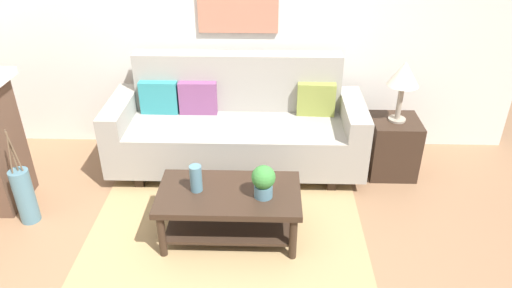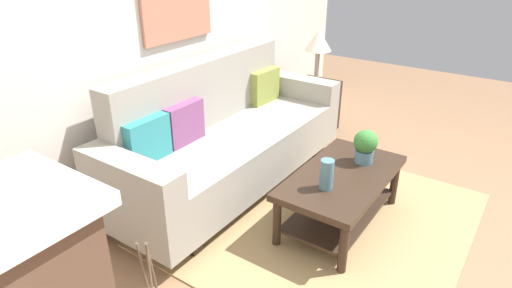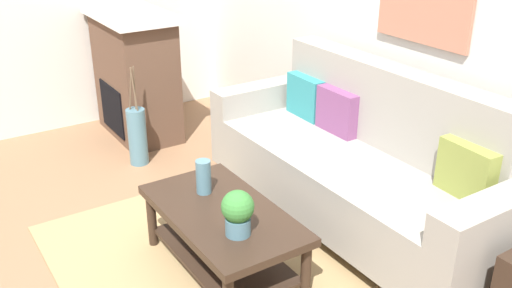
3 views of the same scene
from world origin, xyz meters
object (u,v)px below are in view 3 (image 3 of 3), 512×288
object	(u,v)px
couch	(358,166)
tabletop_vase	(204,177)
throw_pillow_teal	(306,97)
throw_pillow_plum	(338,111)
fireplace	(135,74)
potted_plant_tabletop	(238,212)
floor_vase	(137,137)
throw_pillow_olive	(467,171)
coffee_table	(223,227)

from	to	relation	value
couch	tabletop_vase	bearing A→B (deg)	-103.04
throw_pillow_teal	throw_pillow_plum	xyz separation A→B (m)	(0.38, 0.00, 0.00)
fireplace	tabletop_vase	bearing A→B (deg)	-10.87
tabletop_vase	potted_plant_tabletop	xyz separation A→B (m)	(0.51, -0.07, 0.03)
couch	fireplace	distance (m)	2.40
couch	fireplace	xyz separation A→B (m)	(-2.30, -0.66, 0.15)
throw_pillow_plum	fireplace	distance (m)	2.08
throw_pillow_teal	floor_vase	size ratio (longest dim) A/B	0.74
potted_plant_tabletop	couch	bearing A→B (deg)	103.58
fireplace	floor_vase	world-z (taller)	fireplace
throw_pillow_teal	fireplace	world-z (taller)	fireplace
tabletop_vase	floor_vase	size ratio (longest dim) A/B	0.44
fireplace	floor_vase	bearing A→B (deg)	-23.13
throw_pillow_olive	fireplace	size ratio (longest dim) A/B	0.31
throw_pillow_teal	potted_plant_tabletop	size ratio (longest dim) A/B	1.37
fireplace	floor_vase	distance (m)	0.74
floor_vase	throw_pillow_plum	bearing A→B (deg)	38.37
couch	tabletop_vase	world-z (taller)	couch
potted_plant_tabletop	coffee_table	bearing A→B (deg)	168.78
coffee_table	throw_pillow_plum	bearing A→B (deg)	107.79
couch	potted_plant_tabletop	bearing A→B (deg)	-76.42
couch	throw_pillow_olive	world-z (taller)	couch
throw_pillow_teal	couch	bearing A→B (deg)	-9.41
coffee_table	fireplace	size ratio (longest dim) A/B	0.95
throw_pillow_plum	throw_pillow_olive	world-z (taller)	same
throw_pillow_plum	coffee_table	world-z (taller)	throw_pillow_plum
throw_pillow_plum	throw_pillow_olive	distance (m)	1.13
tabletop_vase	fireplace	xyz separation A→B (m)	(-2.06, 0.39, 0.05)
tabletop_vase	potted_plant_tabletop	distance (m)	0.52
potted_plant_tabletop	fireplace	size ratio (longest dim) A/B	0.23
throw_pillow_teal	throw_pillow_olive	world-z (taller)	same
throw_pillow_olive	floor_vase	distance (m)	2.69
throw_pillow_plum	tabletop_vase	bearing A→B (deg)	-83.56
throw_pillow_olive	potted_plant_tabletop	xyz separation A→B (m)	(-0.48, -1.24, -0.11)
couch	throw_pillow_teal	distance (m)	0.80
coffee_table	potted_plant_tabletop	size ratio (longest dim) A/B	4.20
throw_pillow_teal	coffee_table	world-z (taller)	throw_pillow_teal
throw_pillow_plum	potted_plant_tabletop	bearing A→B (deg)	-62.51
throw_pillow_plum	throw_pillow_olive	size ratio (longest dim) A/B	1.00
potted_plant_tabletop	fireplace	distance (m)	2.61
tabletop_vase	throw_pillow_teal	bearing A→B (deg)	113.40
throw_pillow_olive	tabletop_vase	world-z (taller)	throw_pillow_olive
couch	coffee_table	bearing A→B (deg)	-89.71
tabletop_vase	potted_plant_tabletop	size ratio (longest dim) A/B	0.82
throw_pillow_olive	coffee_table	size ratio (longest dim) A/B	0.33
coffee_table	tabletop_vase	xyz separation A→B (m)	(-0.25, 0.01, 0.22)
couch	throw_pillow_teal	bearing A→B (deg)	170.59
throw_pillow_plum	floor_vase	distance (m)	1.73
throw_pillow_plum	fireplace	bearing A→B (deg)	-157.90
throw_pillow_teal	throw_pillow_plum	distance (m)	0.38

